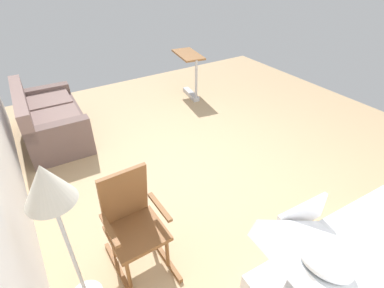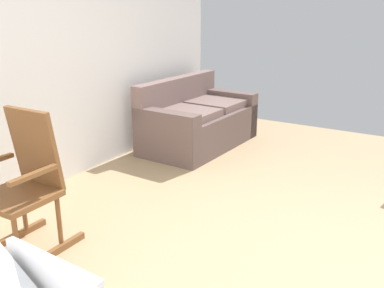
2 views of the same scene
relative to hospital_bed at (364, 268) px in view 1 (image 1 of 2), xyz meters
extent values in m
plane|color=tan|center=(2.14, 0.01, -0.31)|extent=(7.28, 7.28, 0.00)
cube|color=silver|center=(0.00, 0.01, -0.13)|extent=(0.96, 1.97, 0.35)
cube|color=white|center=(0.02, 0.52, 0.35)|extent=(0.95, 0.93, 0.59)
ellipsoid|color=white|center=(0.03, 0.68, 0.58)|extent=(0.36, 0.50, 0.36)
cube|color=silver|center=(0.52, 0.29, 0.32)|extent=(0.06, 0.56, 0.28)
cylinder|color=black|center=(0.32, -0.81, -0.26)|extent=(0.10, 0.10, 0.10)
cube|color=#68534F|center=(4.11, 1.73, -0.08)|extent=(1.63, 0.90, 0.45)
cube|color=#7F6660|center=(3.74, 1.70, 0.18)|extent=(0.69, 0.67, 0.10)
cube|color=#7F6660|center=(4.47, 1.67, 0.18)|extent=(0.69, 0.67, 0.10)
cube|color=#7F6660|center=(4.12, 2.07, 0.34)|extent=(1.60, 0.21, 0.40)
cube|color=#68534F|center=(3.40, 1.75, -0.01)|extent=(0.21, 0.86, 0.60)
cube|color=#68534F|center=(4.82, 1.70, -0.01)|extent=(0.21, 0.86, 0.60)
cube|color=brown|center=(1.25, 1.74, -0.28)|extent=(0.76, 0.05, 0.05)
cube|color=brown|center=(1.26, 1.31, -0.28)|extent=(0.76, 0.05, 0.05)
cylinder|color=brown|center=(1.07, 1.33, -0.06)|extent=(0.04, 0.04, 0.40)
cylinder|color=brown|center=(1.06, 1.71, -0.06)|extent=(0.04, 0.04, 0.40)
cylinder|color=brown|center=(1.44, 1.34, -0.06)|extent=(0.04, 0.04, 0.40)
cylinder|color=brown|center=(1.43, 1.72, -0.06)|extent=(0.04, 0.04, 0.40)
cube|color=brown|center=(1.25, 1.52, 0.14)|extent=(0.47, 0.49, 0.04)
cube|color=brown|center=(1.45, 1.53, 0.44)|extent=(0.13, 0.43, 0.60)
cube|color=brown|center=(1.24, 1.29, 0.36)|extent=(0.39, 0.05, 0.03)
cube|color=brown|center=(1.23, 1.75, 0.36)|extent=(0.39, 0.05, 0.03)
cylinder|color=#B2B5BA|center=(1.21, 2.07, 0.30)|extent=(0.03, 0.03, 1.15)
cone|color=beige|center=(1.21, 2.07, 1.02)|extent=(0.34, 0.34, 0.30)
cube|color=#B2B5BA|center=(4.28, -0.95, -0.27)|extent=(0.61, 0.21, 0.08)
cylinder|color=black|center=(4.03, -0.91, -0.28)|extent=(0.07, 0.07, 0.06)
cylinder|color=black|center=(4.54, -0.99, -0.28)|extent=(0.07, 0.07, 0.06)
cylinder|color=#B2B5BA|center=(4.03, -0.91, 0.14)|extent=(0.05, 0.05, 0.74)
cube|color=brown|center=(4.42, -0.97, 0.51)|extent=(0.85, 0.52, 0.04)
camera|label=1|loc=(-0.47, 2.04, 2.27)|focal=27.53mm
camera|label=2|loc=(-0.47, -0.99, 1.43)|focal=40.64mm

